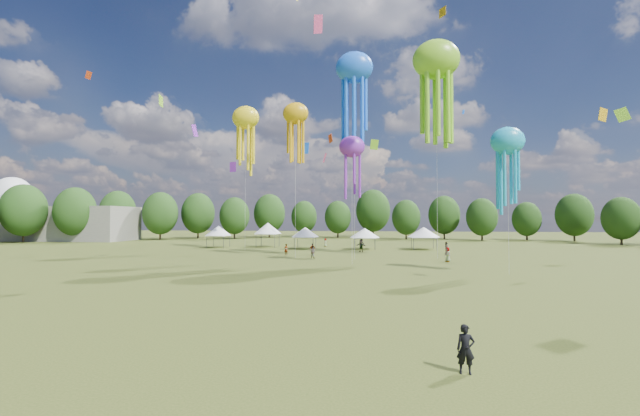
# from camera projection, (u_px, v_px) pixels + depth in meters

# --- Properties ---
(ground) EXTENTS (300.00, 300.00, 0.00)m
(ground) POSITION_uv_depth(u_px,v_px,m) (246.00, 358.00, 14.99)
(ground) COLOR #384416
(ground) RESTS_ON ground
(observer_main) EXTENTS (0.62, 0.43, 1.64)m
(observer_main) POSITION_uv_depth(u_px,v_px,m) (466.00, 349.00, 13.47)
(observer_main) COLOR black
(observer_main) RESTS_ON ground
(spectator_near) EXTENTS (0.98, 0.90, 1.63)m
(spectator_near) POSITION_uv_depth(u_px,v_px,m) (313.00, 252.00, 52.32)
(spectator_near) COLOR gray
(spectator_near) RESTS_ON ground
(spectators_far) EXTENTS (23.64, 24.55, 1.91)m
(spectators_far) POSITION_uv_depth(u_px,v_px,m) (370.00, 247.00, 61.41)
(spectators_far) COLOR gray
(spectators_far) RESTS_ON ground
(festival_tents) EXTENTS (41.16, 7.96, 4.46)m
(festival_tents) POSITION_uv_depth(u_px,v_px,m) (317.00, 231.00, 70.19)
(festival_tents) COLOR #47474C
(festival_tents) RESTS_ON ground
(show_kites) EXTENTS (37.21, 27.05, 28.99)m
(show_kites) POSITION_uv_depth(u_px,v_px,m) (368.00, 103.00, 53.92)
(show_kites) COLOR #E2A30E
(show_kites) RESTS_ON ground
(small_kites) EXTENTS (77.55, 60.82, 44.28)m
(small_kites) POSITION_uv_depth(u_px,v_px,m) (335.00, 56.00, 57.14)
(small_kites) COLOR #E2A30E
(small_kites) RESTS_ON ground
(treeline) EXTENTS (201.57, 95.24, 13.43)m
(treeline) POSITION_uv_depth(u_px,v_px,m) (328.00, 212.00, 77.63)
(treeline) COLOR #38281C
(treeline) RESTS_ON ground
(hangar) EXTENTS (40.00, 12.00, 8.00)m
(hangar) POSITION_uv_depth(u_px,v_px,m) (49.00, 224.00, 95.80)
(hangar) COLOR gray
(hangar) RESTS_ON ground
(radome) EXTENTS (9.00, 9.00, 16.00)m
(radome) POSITION_uv_depth(u_px,v_px,m) (12.00, 200.00, 103.98)
(radome) COLOR white
(radome) RESTS_ON ground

